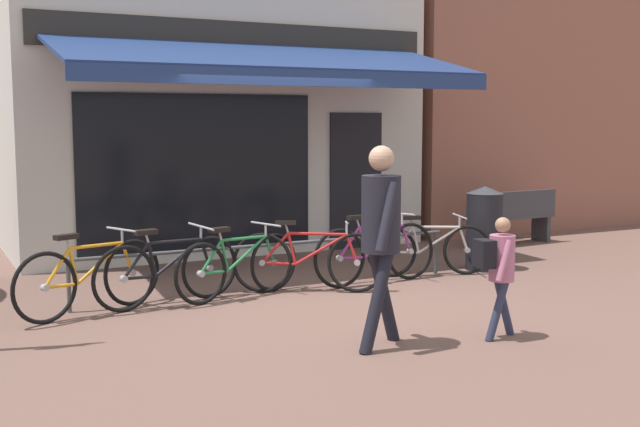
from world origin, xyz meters
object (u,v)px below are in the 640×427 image
(bicycle_green, at_px, (238,265))
(pedestrian_adult, at_px, (381,224))
(litter_bin, at_px, (484,228))
(bicycle_black, at_px, (168,271))
(pedestrian_child, at_px, (499,263))
(bicycle_silver, at_px, (429,249))
(park_bench, at_px, (512,216))
(bicycle_red, at_px, (309,260))
(bicycle_orange, at_px, (90,277))
(bicycle_purple, at_px, (375,252))

(bicycle_green, distance_m, pedestrian_adult, 2.53)
(pedestrian_adult, xyz_separation_m, litter_bin, (3.16, 2.52, -0.53))
(bicycle_black, bearing_deg, pedestrian_child, -60.86)
(bicycle_black, bearing_deg, bicycle_silver, -10.41)
(bicycle_silver, relative_size, litter_bin, 1.41)
(park_bench, bearing_deg, bicycle_silver, -154.36)
(pedestrian_child, bearing_deg, bicycle_green, 126.38)
(bicycle_green, height_order, pedestrian_child, pedestrian_child)
(bicycle_green, height_order, bicycle_red, bicycle_red)
(bicycle_black, xyz_separation_m, bicycle_silver, (3.45, 0.08, -0.03))
(bicycle_red, relative_size, pedestrian_adult, 0.92)
(bicycle_orange, relative_size, bicycle_purple, 0.93)
(bicycle_black, relative_size, bicycle_silver, 1.09)
(bicycle_purple, distance_m, litter_bin, 1.79)
(bicycle_green, distance_m, litter_bin, 3.56)
(bicycle_orange, xyz_separation_m, pedestrian_child, (3.12, -2.62, 0.31))
(pedestrian_child, height_order, park_bench, pedestrian_child)
(bicycle_orange, xyz_separation_m, bicycle_black, (0.82, 0.03, -0.01))
(pedestrian_adult, bearing_deg, bicycle_red, 69.92)
(bicycle_red, relative_size, litter_bin, 1.48)
(bicycle_purple, bearing_deg, bicycle_red, -178.82)
(bicycle_orange, height_order, bicycle_red, bicycle_orange)
(bicycle_silver, distance_m, pedestrian_child, 2.99)
(bicycle_purple, relative_size, bicycle_silver, 1.12)
(pedestrian_child, distance_m, park_bench, 5.76)
(bicycle_black, bearing_deg, bicycle_red, -14.97)
(bicycle_purple, xyz_separation_m, bicycle_silver, (0.86, 0.10, -0.03))
(bicycle_green, bearing_deg, bicycle_orange, 164.64)
(bicycle_red, relative_size, park_bench, 1.01)
(pedestrian_adult, bearing_deg, pedestrian_child, -22.06)
(bicycle_red, xyz_separation_m, bicycle_silver, (1.80, 0.18, -0.02))
(bicycle_purple, distance_m, bicycle_silver, 0.87)
(bicycle_purple, relative_size, pedestrian_child, 1.56)
(bicycle_red, bearing_deg, pedestrian_child, -48.89)
(litter_bin, distance_m, park_bench, 2.33)
(bicycle_green, relative_size, litter_bin, 1.48)
(pedestrian_child, bearing_deg, bicycle_orange, 146.96)
(bicycle_black, xyz_separation_m, pedestrian_child, (2.30, -2.65, 0.32))
(bicycle_silver, xyz_separation_m, pedestrian_child, (-1.15, -2.73, 0.35))
(bicycle_red, height_order, pedestrian_adult, pedestrian_adult)
(bicycle_silver, bearing_deg, bicycle_purple, -155.15)
(bicycle_green, xyz_separation_m, park_bench, (5.33, 1.63, 0.09))
(bicycle_purple, bearing_deg, park_bench, 21.34)
(bicycle_green, xyz_separation_m, pedestrian_child, (1.49, -2.65, 0.33))
(pedestrian_child, relative_size, park_bench, 0.69)
(bicycle_purple, relative_size, litter_bin, 1.57)
(pedestrian_child, bearing_deg, litter_bin, 60.36)
(bicycle_silver, relative_size, pedestrian_adult, 0.88)
(bicycle_orange, height_order, bicycle_green, bicycle_orange)
(bicycle_purple, height_order, pedestrian_adult, pedestrian_adult)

